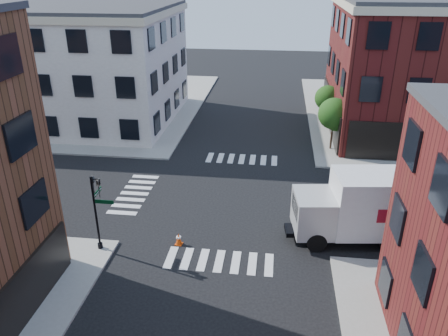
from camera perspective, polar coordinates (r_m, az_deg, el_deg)
name	(u,v)px	position (r m, az deg, el deg)	size (l,w,h in m)	color
ground	(233,199)	(30.14, 1.17, -4.13)	(120.00, 120.00, 0.00)	black
sidewalk_nw	(75,102)	(54.80, -18.94, 8.10)	(30.00, 30.00, 0.15)	gray
building_nw	(64,65)	(48.34, -20.14, 12.50)	(22.00, 16.00, 11.00)	beige
tree_near	(335,115)	(38.29, 14.25, 6.68)	(2.69, 2.69, 4.49)	black
tree_far	(328,99)	(44.09, 13.41, 8.72)	(2.43, 2.43, 4.07)	black
signal_pole	(97,205)	(24.67, -16.27, -4.65)	(1.29, 1.24, 4.60)	black
box_truck	(377,207)	(26.40, 19.34, -4.78)	(9.40, 3.86, 4.16)	silver
traffic_cone	(179,239)	(25.52, -5.94, -9.21)	(0.45, 0.45, 0.74)	#CF3F09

